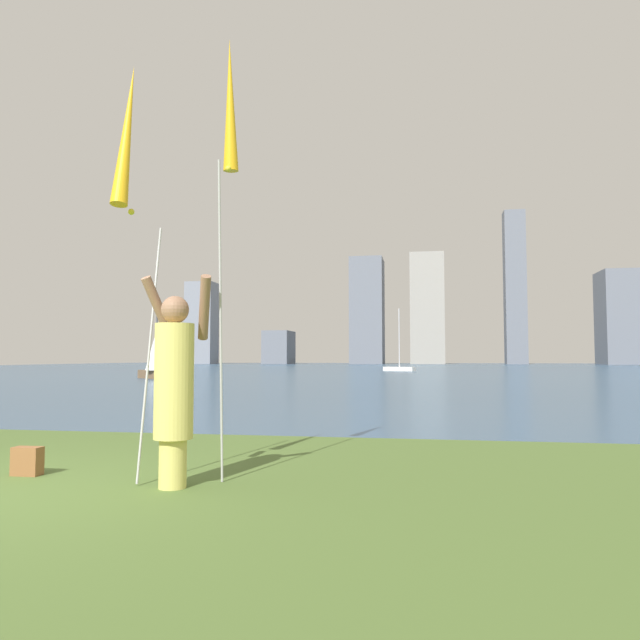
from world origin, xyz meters
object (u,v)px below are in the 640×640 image
Objects in this scene: kite_flag_right at (230,115)px; sailboat_4 at (158,352)px; bag at (27,461)px; kite_flag_left at (128,143)px; person at (174,382)px; sailboat_3 at (399,367)px.

kite_flag_right is 1.06× the size of sailboat_4.
kite_flag_left is at bearing -23.47° from bag.
kite_flag_left is (-0.37, -0.30, 2.25)m from person.
bag is at bearing -92.32° from sailboat_3.
person is 29.91m from sailboat_4.
sailboat_3 is (1.95, 48.05, 0.17)m from bag.
bag is at bearing -175.82° from kite_flag_right.
person is at bearing -64.69° from sailboat_4.
bag is (-1.38, 0.60, -3.11)m from kite_flag_left.
bag is (-1.75, 0.30, -0.85)m from person.
sailboat_4 is at bearing 109.23° from person.
kite_flag_right reaches higher than person.
sailboat_3 is at bearing 87.68° from bag.
kite_flag_right is at bearing 44.57° from person.
bag is 48.09m from sailboat_3.
sailboat_4 is (-12.41, 27.33, -1.70)m from kite_flag_left.
kite_flag_right is (0.37, 0.46, 2.77)m from person.
person reaches higher than bag.
person is 6.86× the size of bag.
kite_flag_left is at bearing -90.67° from sailboat_3.
kite_flag_right is 48.02m from sailboat_3.
sailboat_3 is at bearing 58.66° from sailboat_4.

